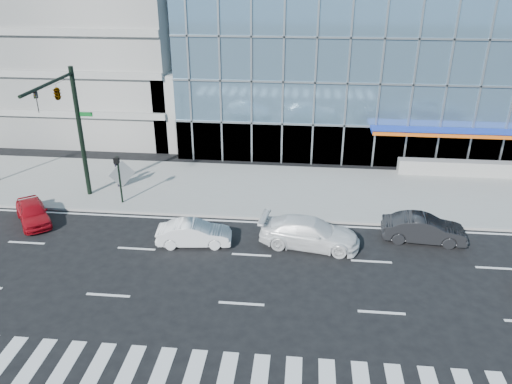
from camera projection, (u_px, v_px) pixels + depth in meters
ground at (251, 255)px, 25.31m from camera, size 160.00×160.00×0.00m
sidewalk at (265, 189)px, 32.50m from camera, size 120.00×8.00×0.15m
theatre_building at (439, 37)px, 44.37m from camera, size 42.00×26.00×15.00m
parking_garage at (69, 4)px, 46.45m from camera, size 24.00×24.00×20.00m
ramp_block at (203, 103)px, 40.87m from camera, size 6.00×8.00×6.00m
traffic_signal at (65, 107)px, 27.87m from camera, size 1.14×5.74×8.00m
ped_signal_post at (119, 172)px, 29.66m from camera, size 0.30×0.33×3.00m
white_suv at (310, 233)px, 25.86m from camera, size 5.42×2.80×1.50m
white_sedan at (194, 233)px, 26.03m from camera, size 4.00×1.76×1.28m
dark_sedan at (424, 229)px, 26.32m from camera, size 4.42×1.82×1.42m
red_sedan at (33, 212)px, 28.23m from camera, size 3.46×3.90×1.28m
pedestrian at (118, 173)px, 32.49m from camera, size 0.61×0.75×1.77m
tilted_panel at (122, 174)px, 32.26m from camera, size 1.37×1.30×1.83m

